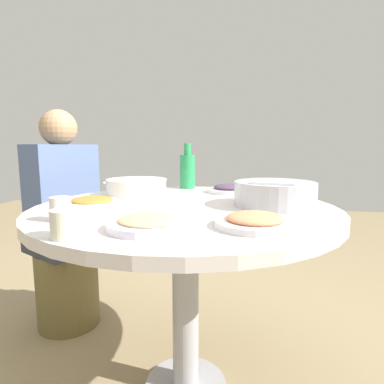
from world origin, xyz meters
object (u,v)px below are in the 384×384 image
Objects in this scene: round_dining_table at (185,234)px; green_bottle at (187,170)px; tea_cup_side at (66,224)px; diner_left at (62,193)px; dish_shrimp at (255,221)px; tea_cup_near at (60,209)px; dish_eggplant at (229,189)px; dish_noodles at (150,223)px; soup_bowl at (136,187)px; stool_for_diner_left at (68,287)px; dish_tofu_braise at (92,202)px; rice_bowl at (275,193)px.

round_dining_table is 0.54m from green_bottle.
diner_left is (0.85, 0.54, -0.06)m from tea_cup_side.
dish_shrimp is 0.58m from tea_cup_near.
dish_noodles is (-0.72, 0.17, -0.00)m from dish_eggplant.
dish_eggplant is 2.90× the size of tea_cup_near.
tea_cup_side is (-0.71, -0.07, 0.00)m from soup_bowl.
soup_bowl is at bearing 23.05° from dish_noodles.
tea_cup_near is at bearing 92.75° from dish_shrimp.
diner_left is (-0.00, 0.00, 0.53)m from stool_for_diner_left.
dish_tofu_braise is at bearing 3.25° from tea_cup_near.
green_bottle is 0.84m from tea_cup_near.
tea_cup_side is at bearing 157.61° from dish_eggplant.
dish_shrimp is at bearing -76.48° from dish_noodles.
round_dining_table is 15.36× the size of tea_cup_side.
soup_bowl is at bearing 50.07° from round_dining_table.
soup_bowl is 3.72× the size of tea_cup_side.
stool_for_diner_left is (0.85, 0.54, -0.60)m from tea_cup_side.
dish_tofu_braise is (-0.46, 0.48, 0.00)m from dish_eggplant.
stool_for_diner_left is (0.33, 1.08, -0.61)m from rice_bowl.
tea_cup_side reaches higher than dish_tofu_braise.
diner_left is at bearing 44.78° from dish_noodles.
dish_noodles is at bearing -176.23° from green_bottle.
rice_bowl is 0.40× the size of diner_left.
green_bottle is at bearing 62.93° from dish_eggplant.
rice_bowl reaches higher than dish_eggplant.
dish_noodles is 0.99× the size of green_bottle.
dish_eggplant is at bearing -13.43° from dish_noodles.
rice_bowl is 0.75m from tea_cup_near.
rice_bowl is 1.33× the size of dish_shrimp.
green_bottle is at bearing 9.89° from round_dining_table.
diner_left reaches higher than tea_cup_near.
diner_left is at bearing 73.27° from soup_bowl.
green_bottle is at bearing -36.99° from soup_bowl.
stool_for_diner_left is at bearing -45.00° from diner_left.
rice_bowl is at bearing -106.85° from diner_left.
green_bottle reaches higher than rice_bowl.
rice_bowl is 0.75m from tea_cup_side.
green_bottle is at bearing -7.13° from tea_cup_side.
green_bottle is (0.44, 0.42, 0.05)m from rice_bowl.
stool_for_diner_left is (0.73, 0.72, -0.58)m from dish_noodles.
tea_cup_side is at bearing 156.53° from round_dining_table.
dish_tofu_braise is 0.62m from dish_shrimp.
rice_bowl is 4.08× the size of tea_cup_side.
rice_bowl is at bearing -61.53° from tea_cup_near.
dish_noodles is 1.18m from stool_for_diner_left.
stool_for_diner_left is (0.66, 1.01, -0.58)m from dish_shrimp.
dish_shrimp is at bearing -108.07° from dish_tofu_braise.
round_dining_table is at bearing -46.23° from tea_cup_near.
rice_bowl is at bearing -78.57° from dish_tofu_braise.
diner_left is (0.37, 0.75, 0.08)m from round_dining_table.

